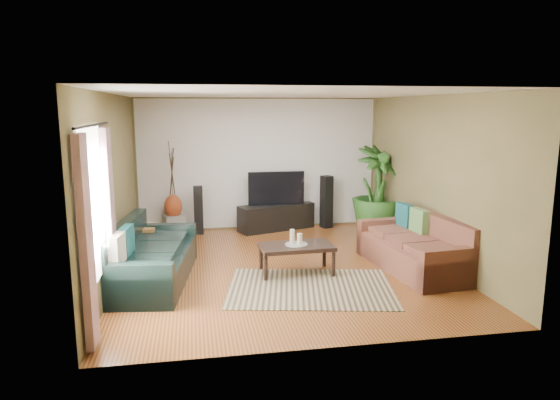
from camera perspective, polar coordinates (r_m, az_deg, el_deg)
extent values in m
plane|color=brown|center=(7.99, 0.25, -7.68)|extent=(5.50, 5.50, 0.00)
plane|color=white|center=(7.60, 0.27, 12.06)|extent=(5.50, 5.50, 0.00)
plane|color=brown|center=(10.37, -2.44, 4.15)|extent=(5.00, 0.00, 5.00)
plane|color=brown|center=(5.04, 5.81, -2.64)|extent=(5.00, 0.00, 5.00)
plane|color=brown|center=(7.65, -18.52, 1.36)|extent=(0.00, 5.50, 5.50)
plane|color=brown|center=(8.48, 17.14, 2.28)|extent=(0.00, 5.50, 5.50)
plane|color=white|center=(10.36, -2.43, 4.15)|extent=(4.90, 0.00, 4.90)
plane|color=white|center=(6.08, -20.53, -0.52)|extent=(0.00, 1.80, 1.80)
cube|color=gray|center=(5.40, -21.26, -4.60)|extent=(0.08, 0.35, 2.20)
cube|color=gray|center=(6.84, -18.87, -1.39)|extent=(0.08, 0.35, 2.20)
cylinder|color=black|center=(5.97, -20.61, 8.00)|extent=(0.03, 1.90, 0.03)
cube|color=black|center=(7.50, -14.43, -5.84)|extent=(1.29, 2.43, 0.85)
cube|color=brown|center=(8.06, 15.01, -4.74)|extent=(1.17, 2.18, 0.85)
cube|color=tan|center=(7.11, 3.50, -9.98)|extent=(2.55, 2.03, 0.01)
cube|color=black|center=(7.64, 1.87, -6.77)|extent=(1.13, 0.66, 0.45)
cylinder|color=gray|center=(7.58, 1.88, -5.09)|extent=(0.34, 0.34, 0.02)
cylinder|color=beige|center=(7.56, 1.40, -4.19)|extent=(0.07, 0.07, 0.22)
cylinder|color=beige|center=(7.52, 2.25, -4.47)|extent=(0.07, 0.07, 0.17)
cylinder|color=beige|center=(7.63, 2.31, -4.38)|extent=(0.07, 0.07, 0.14)
cube|color=black|center=(10.35, -0.44, -1.95)|extent=(1.65, 0.97, 0.53)
cube|color=black|center=(10.24, -0.44, 1.37)|extent=(1.16, 0.06, 0.69)
cube|color=black|center=(10.08, -9.31, -1.16)|extent=(0.18, 0.20, 0.97)
cube|color=black|center=(10.52, 5.33, -0.20)|extent=(0.26, 0.27, 1.10)
imported|color=#23511B|center=(10.08, 11.06, 1.09)|extent=(1.32, 1.32, 1.76)
cylinder|color=black|center=(10.23, 10.91, -3.08)|extent=(0.32, 0.32, 0.25)
cube|color=gray|center=(10.24, -12.04, -2.74)|extent=(0.48, 0.48, 0.38)
ellipsoid|color=maroon|center=(10.17, -12.12, -0.74)|extent=(0.35, 0.35, 0.49)
cube|color=brown|center=(8.63, -15.67, -4.73)|extent=(0.58, 0.58, 0.57)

